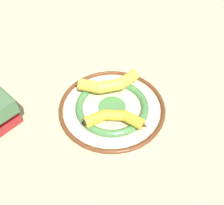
{
  "coord_description": "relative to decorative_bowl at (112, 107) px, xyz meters",
  "views": [
    {
      "loc": [
        -0.34,
        -0.25,
        0.52
      ],
      "look_at": [
        -0.01,
        0.03,
        0.04
      ],
      "focal_mm": 35.0,
      "sensor_mm": 36.0,
      "label": 1
    }
  ],
  "objects": [
    {
      "name": "ground_plane",
      "position": [
        0.01,
        -0.03,
        -0.02
      ],
      "size": [
        2.8,
        2.8,
        0.0
      ],
      "primitive_type": "plane",
      "color": "#B2C693"
    },
    {
      "name": "decorative_bowl",
      "position": [
        0.0,
        0.0,
        0.0
      ],
      "size": [
        0.32,
        0.32,
        0.03
      ],
      "color": "beige",
      "rests_on": "ground_plane"
    },
    {
      "name": "banana_a",
      "position": [
        -0.04,
        -0.05,
        0.03
      ],
      "size": [
        0.12,
        0.15,
        0.03
      ],
      "rotation": [
        0.0,
        0.0,
        2.23
      ],
      "color": "yellow",
      "rests_on": "decorative_bowl"
    },
    {
      "name": "banana_b",
      "position": [
        0.04,
        0.05,
        0.03
      ],
      "size": [
        0.18,
        0.14,
        0.04
      ],
      "rotation": [
        0.0,
        0.0,
        -0.61
      ],
      "color": "yellow",
      "rests_on": "decorative_bowl"
    }
  ]
}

